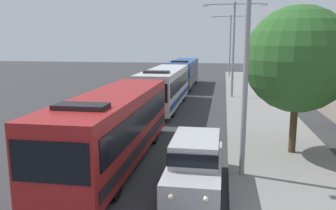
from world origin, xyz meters
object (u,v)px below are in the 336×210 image
white_suv (196,161)px  roadside_tree (298,59)px  bus_lead (114,125)px  streetlamp_mid (234,40)px  bus_middle (183,72)px  streetlamp_near (247,45)px  streetlamp_far (230,40)px  bus_second_in_line (165,86)px

white_suv → roadside_tree: roadside_tree is taller
bus_lead → streetlamp_mid: bearing=73.5°
bus_middle → streetlamp_near: streetlamp_near is taller
bus_middle → streetlamp_far: 13.31m
streetlamp_mid → bus_middle: bearing=125.7°
white_suv → streetlamp_mid: streetlamp_mid is taller
bus_second_in_line → white_suv: size_ratio=2.33×
streetlamp_mid → streetlamp_far: streetlamp_far is taller
white_suv → streetlamp_mid: bearing=85.2°
streetlamp_near → streetlamp_mid: streetlamp_mid is taller
streetlamp_far → roadside_tree: streetlamp_far is taller
bus_lead → bus_second_in_line: 12.97m
bus_second_in_line → streetlamp_far: bearing=77.5°
bus_middle → bus_second_in_line: bearing=-90.0°
bus_lead → white_suv: bearing=-30.1°
white_suv → streetlamp_far: 39.70m
streetlamp_near → roadside_tree: streetlamp_near is taller
white_suv → streetlamp_near: streetlamp_near is taller
streetlamp_mid → bus_second_in_line: bearing=-136.0°
white_suv → streetlamp_near: size_ratio=0.62×
bus_second_in_line → roadside_tree: bearing=-53.8°
bus_second_in_line → streetlamp_near: (5.40, -13.87, 3.41)m
roadside_tree → bus_middle: bearing=108.5°
streetlamp_near → roadside_tree: size_ratio=1.20×
bus_middle → streetlamp_near: 27.36m
white_suv → roadside_tree: bearing=46.9°
white_suv → roadside_tree: 6.94m
white_suv → bus_second_in_line: bearing=103.8°
bus_second_in_line → streetlamp_far: 25.18m
bus_second_in_line → roadside_tree: size_ratio=1.72×
white_suv → roadside_tree: size_ratio=0.74×
bus_second_in_line → bus_middle: 12.73m
bus_second_in_line → streetlamp_mid: 8.34m
streetlamp_far → bus_middle: bearing=-115.0°
bus_second_in_line → bus_lead: bearing=-90.0°
streetlamp_mid → roadside_tree: size_ratio=1.28×
bus_middle → streetlamp_mid: 9.94m
bus_lead → bus_middle: size_ratio=0.96×
streetlamp_mid → roadside_tree: (2.44, -15.91, -0.89)m
streetlamp_near → streetlamp_far: (0.00, 38.18, 0.34)m
bus_middle → streetlamp_mid: bearing=-54.3°
bus_middle → streetlamp_mid: size_ratio=1.38×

